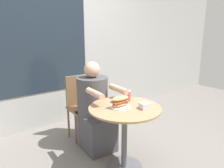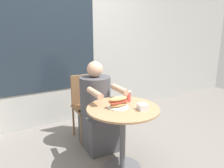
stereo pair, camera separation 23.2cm
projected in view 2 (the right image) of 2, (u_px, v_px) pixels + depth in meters
ground_plane at (122, 168)px, 2.40m from camera, size 8.00×8.00×0.00m
storefront_wall at (65, 35)px, 3.36m from camera, size 8.00×0.09×2.80m
cafe_table at (123, 124)px, 2.27m from camera, size 0.75×0.75×0.71m
diner_chair at (86, 100)px, 3.04m from camera, size 0.40×0.40×0.87m
seated_diner at (97, 112)px, 2.75m from camera, size 0.41×0.70×1.11m
sandwich_on_plate at (118, 102)px, 2.21m from camera, size 0.21×0.21×0.12m
drink_cup at (128, 96)px, 2.40m from camera, size 0.07×0.07×0.12m
napkin_box at (143, 107)px, 2.15m from camera, size 0.11×0.11×0.06m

